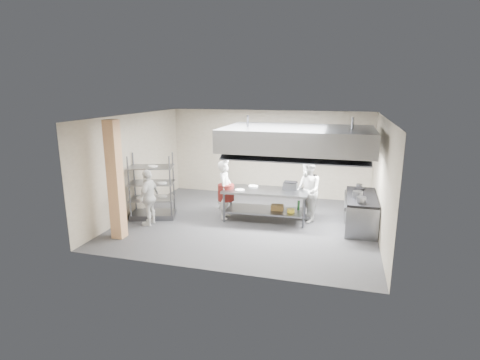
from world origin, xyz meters
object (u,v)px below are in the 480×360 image
(chef_head, at_px, (225,190))
(chef_line, at_px, (307,191))
(stockpot, at_px, (358,194))
(island, at_px, (265,205))
(chef_plating, at_px, (149,197))
(griddle, at_px, (290,186))
(pass_rack, at_px, (152,186))
(cooking_range, at_px, (361,212))

(chef_head, height_order, chef_line, chef_line)
(stockpot, bearing_deg, island, 177.59)
(chef_plating, distance_m, griddle, 4.00)
(chef_line, relative_size, stockpot, 6.83)
(pass_rack, bearing_deg, cooking_range, -9.75)
(chef_line, distance_m, chef_plating, 4.44)
(pass_rack, bearing_deg, island, -6.16)
(cooking_range, height_order, stockpot, stockpot)
(island, distance_m, cooking_range, 2.64)
(cooking_range, bearing_deg, chef_plating, -166.69)
(chef_plating, height_order, griddle, chef_plating)
(chef_head, height_order, chef_plating, chef_head)
(cooking_range, bearing_deg, griddle, 176.51)
(island, xyz_separation_m, chef_plating, (-3.04, -1.20, 0.33))
(chef_plating, distance_m, stockpot, 5.66)
(chef_line, bearing_deg, chef_head, -104.58)
(chef_head, bearing_deg, griddle, -82.49)
(island, bearing_deg, chef_plating, -161.48)
(chef_line, distance_m, stockpot, 1.40)
(chef_line, bearing_deg, cooking_range, 62.99)
(chef_plating, relative_size, stockpot, 5.96)
(island, bearing_deg, cooking_range, 0.02)
(pass_rack, distance_m, stockpot, 5.78)
(chef_head, bearing_deg, island, -88.66)
(griddle, height_order, stockpot, griddle)
(island, bearing_deg, pass_rack, -171.90)
(chef_line, xyz_separation_m, stockpot, (1.35, -0.35, 0.09))
(stockpot, bearing_deg, chef_plating, -168.84)
(pass_rack, xyz_separation_m, stockpot, (5.75, 0.53, 0.05))
(island, xyz_separation_m, stockpot, (2.51, -0.11, 0.54))
(pass_rack, relative_size, chef_head, 1.11)
(chef_head, bearing_deg, pass_rack, 100.96)
(griddle, bearing_deg, chef_line, -1.72)
(chef_head, height_order, griddle, chef_head)
(chef_head, relative_size, stockpot, 6.43)
(stockpot, bearing_deg, chef_line, 165.47)
(cooking_range, xyz_separation_m, griddle, (-1.97, 0.12, 0.59))
(pass_rack, bearing_deg, chef_line, -5.96)
(chef_head, distance_m, stockpot, 3.69)
(pass_rack, xyz_separation_m, chef_plating, (0.20, -0.56, -0.16))
(island, height_order, chef_line, chef_line)
(pass_rack, xyz_separation_m, chef_head, (2.07, 0.54, -0.09))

